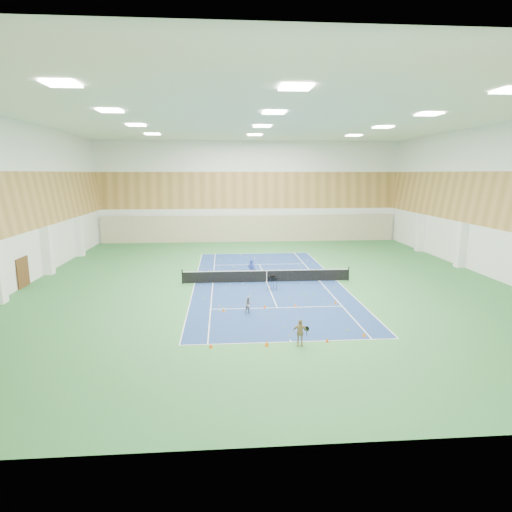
# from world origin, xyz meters

# --- Properties ---
(ground) EXTENTS (40.00, 40.00, 0.00)m
(ground) POSITION_xyz_m (0.00, 0.00, 0.00)
(ground) COLOR #2F6E36
(ground) RESTS_ON ground
(room_shell) EXTENTS (36.00, 40.00, 12.00)m
(room_shell) POSITION_xyz_m (0.00, 0.00, 6.00)
(room_shell) COLOR white
(room_shell) RESTS_ON ground
(wood_cladding) EXTENTS (36.00, 40.00, 8.00)m
(wood_cladding) POSITION_xyz_m (0.00, 0.00, 8.00)
(wood_cladding) COLOR #B28142
(wood_cladding) RESTS_ON room_shell
(ceiling_light_grid) EXTENTS (21.40, 25.40, 0.06)m
(ceiling_light_grid) POSITION_xyz_m (0.00, 0.00, 11.92)
(ceiling_light_grid) COLOR white
(ceiling_light_grid) RESTS_ON room_shell
(court_surface) EXTENTS (10.97, 23.77, 0.01)m
(court_surface) POSITION_xyz_m (0.00, 0.00, 0.01)
(court_surface) COLOR navy
(court_surface) RESTS_ON ground
(tennis_balls_scatter) EXTENTS (10.57, 22.77, 0.07)m
(tennis_balls_scatter) POSITION_xyz_m (0.00, 0.00, 0.05)
(tennis_balls_scatter) COLOR #D3E727
(tennis_balls_scatter) RESTS_ON ground
(tennis_net) EXTENTS (12.80, 0.10, 1.10)m
(tennis_net) POSITION_xyz_m (0.00, 0.00, 0.55)
(tennis_net) COLOR black
(tennis_net) RESTS_ON ground
(back_curtain) EXTENTS (35.40, 0.16, 3.20)m
(back_curtain) POSITION_xyz_m (0.00, 19.75, 1.60)
(back_curtain) COLOR #C6B793
(back_curtain) RESTS_ON ground
(door_left_b) EXTENTS (0.08, 1.80, 2.20)m
(door_left_b) POSITION_xyz_m (-17.92, 0.00, 1.10)
(door_left_b) COLOR #593319
(door_left_b) RESTS_ON ground
(coach) EXTENTS (0.71, 0.59, 1.67)m
(coach) POSITION_xyz_m (-1.13, 0.60, 0.83)
(coach) COLOR #213497
(coach) RESTS_ON ground
(child_court) EXTENTS (0.61, 0.54, 1.03)m
(child_court) POSITION_xyz_m (-1.83, -7.30, 0.52)
(child_court) COLOR gray
(child_court) RESTS_ON ground
(child_apron) EXTENTS (0.80, 0.42, 1.31)m
(child_apron) POSITION_xyz_m (0.35, -12.31, 0.66)
(child_apron) COLOR tan
(child_apron) RESTS_ON ground
(ball_cart) EXTENTS (0.69, 0.69, 0.93)m
(ball_cart) POSITION_xyz_m (0.20, -2.05, 0.46)
(ball_cart) COLOR black
(ball_cart) RESTS_ON ground
(cone_svc_a) EXTENTS (0.20, 0.20, 0.22)m
(cone_svc_a) POSITION_xyz_m (-3.32, -6.92, 0.11)
(cone_svc_a) COLOR orange
(cone_svc_a) RESTS_ON ground
(cone_svc_b) EXTENTS (0.19, 0.19, 0.21)m
(cone_svc_b) POSITION_xyz_m (-0.77, -6.39, 0.11)
(cone_svc_b) COLOR #FF5F0D
(cone_svc_b) RESTS_ON ground
(cone_svc_c) EXTENTS (0.18, 0.18, 0.20)m
(cone_svc_c) POSITION_xyz_m (1.16, -6.25, 0.10)
(cone_svc_c) COLOR orange
(cone_svc_c) RESTS_ON ground
(cone_svc_d) EXTENTS (0.18, 0.18, 0.20)m
(cone_svc_d) POSITION_xyz_m (3.82, -5.90, 0.10)
(cone_svc_d) COLOR orange
(cone_svc_d) RESTS_ON ground
(cone_base_a) EXTENTS (0.20, 0.20, 0.22)m
(cone_base_a) POSITION_xyz_m (-3.95, -12.28, 0.11)
(cone_base_a) COLOR #F6540C
(cone_base_a) RESTS_ON ground
(cone_base_b) EXTENTS (0.23, 0.23, 0.25)m
(cone_base_b) POSITION_xyz_m (-1.26, -12.26, 0.13)
(cone_base_b) COLOR #FC610D
(cone_base_b) RESTS_ON ground
(cone_base_c) EXTENTS (0.19, 0.19, 0.21)m
(cone_base_c) POSITION_xyz_m (1.78, -12.00, 0.10)
(cone_base_c) COLOR #DC5D0B
(cone_base_c) RESTS_ON ground
(cone_base_d) EXTENTS (0.20, 0.20, 0.22)m
(cone_base_d) POSITION_xyz_m (3.84, -11.45, 0.11)
(cone_base_d) COLOR orange
(cone_base_d) RESTS_ON ground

